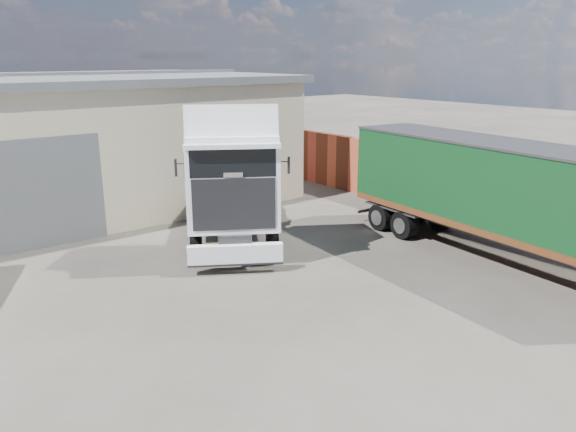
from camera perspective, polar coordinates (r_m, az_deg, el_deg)
ground at (r=12.48m, az=-0.75°, el=-13.11°), size 120.00×120.00×0.00m
brick_boundary_wall at (r=23.82m, az=12.45°, el=3.90°), size 0.35×26.00×2.50m
tractor_unit at (r=18.00m, az=-5.68°, el=2.83°), size 5.95×7.33×4.77m
box_trailer at (r=18.06m, az=20.73°, el=2.57°), size 3.42×11.07×3.62m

